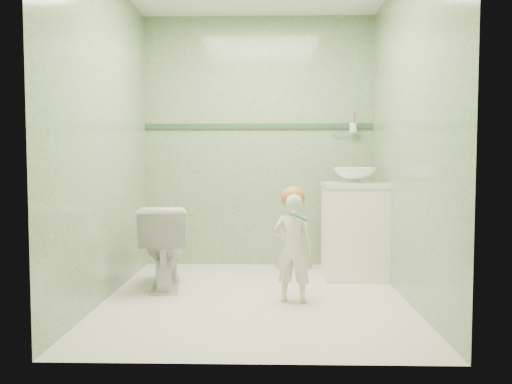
{
  "coord_description": "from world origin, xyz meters",
  "views": [
    {
      "loc": [
        0.09,
        -3.79,
        1.02
      ],
      "look_at": [
        0.0,
        0.15,
        0.78
      ],
      "focal_mm": 36.39,
      "sensor_mm": 36.0,
      "label": 1
    }
  ],
  "objects": [
    {
      "name": "room_shell",
      "position": [
        0.0,
        0.0,
        1.2
      ],
      "size": [
        2.5,
        2.54,
        2.4
      ],
      "color": "gray",
      "rests_on": "ground"
    },
    {
      "name": "hair_cap",
      "position": [
        0.27,
        -0.07,
        0.75
      ],
      "size": [
        0.17,
        0.17,
        0.17
      ],
      "primitive_type": "sphere",
      "color": "#B66B3A",
      "rests_on": "toddler"
    },
    {
      "name": "counter",
      "position": [
        0.84,
        0.7,
        0.81
      ],
      "size": [
        0.54,
        0.52,
        0.04
      ],
      "primitive_type": "cube",
      "color": "white",
      "rests_on": "vanity"
    },
    {
      "name": "cup_holder",
      "position": [
        0.89,
        1.18,
        1.33
      ],
      "size": [
        0.26,
        0.07,
        0.21
      ],
      "color": "silver",
      "rests_on": "room_shell"
    },
    {
      "name": "faucet",
      "position": [
        0.84,
        0.89,
        0.97
      ],
      "size": [
        0.03,
        0.13,
        0.18
      ],
      "color": "silver",
      "rests_on": "counter"
    },
    {
      "name": "vanity",
      "position": [
        0.84,
        0.7,
        0.4
      ],
      "size": [
        0.52,
        0.5,
        0.8
      ],
      "primitive_type": "cube",
      "color": "white",
      "rests_on": "ground"
    },
    {
      "name": "basin",
      "position": [
        0.84,
        0.7,
        0.89
      ],
      "size": [
        0.37,
        0.37,
        0.13
      ],
      "primitive_type": "imported",
      "color": "white",
      "rests_on": "counter"
    },
    {
      "name": "toilet",
      "position": [
        -0.74,
        0.32,
        0.33
      ],
      "size": [
        0.45,
        0.7,
        0.67
      ],
      "primitive_type": "imported",
      "rotation": [
        0.0,
        0.0,
        3.27
      ],
      "color": "white",
      "rests_on": "ground"
    },
    {
      "name": "trim_stripe",
      "position": [
        0.0,
        1.24,
        1.35
      ],
      "size": [
        2.2,
        0.02,
        0.05
      ],
      "primitive_type": "cube",
      "color": "#2E5035",
      "rests_on": "room_shell"
    },
    {
      "name": "teal_toothbrush",
      "position": [
        0.31,
        -0.23,
        0.63
      ],
      "size": [
        0.11,
        0.14,
        0.08
      ],
      "color": "#128C83",
      "rests_on": "toddler"
    },
    {
      "name": "toddler",
      "position": [
        0.27,
        -0.09,
        0.39
      ],
      "size": [
        0.32,
        0.25,
        0.78
      ],
      "primitive_type": "imported",
      "rotation": [
        0.0,
        0.0,
        2.91
      ],
      "color": "beige",
      "rests_on": "ground"
    },
    {
      "name": "ground",
      "position": [
        0.0,
        0.0,
        0.0
      ],
      "size": [
        2.5,
        2.5,
        0.0
      ],
      "primitive_type": "plane",
      "color": "beige",
      "rests_on": "ground"
    }
  ]
}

